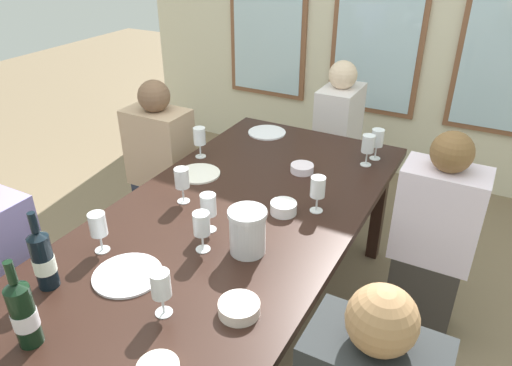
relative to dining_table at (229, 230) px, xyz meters
name	(u,v)px	position (x,y,z in m)	size (l,w,h in m)	color
ground_plane	(232,337)	(0.00, 0.00, -0.67)	(12.00, 12.00, 0.00)	#7D694E
dining_table	(229,230)	(0.00, 0.00, 0.00)	(1.08, 2.25, 0.74)	black
white_plate_0	(128,275)	(-0.12, -0.52, 0.07)	(0.26, 0.26, 0.01)	white
white_plate_1	(199,174)	(-0.35, 0.28, 0.07)	(0.23, 0.23, 0.01)	white
white_plate_2	(267,132)	(-0.29, 0.94, 0.07)	(0.23, 0.23, 0.01)	white
metal_pitcher	(247,231)	(0.20, -0.17, 0.16)	(0.16, 0.16, 0.19)	silver
wine_bottle_0	(43,259)	(-0.34, -0.70, 0.19)	(0.08, 0.08, 0.31)	black
wine_bottle_1	(23,313)	(-0.17, -0.91, 0.19)	(0.08, 0.08, 0.32)	black
tasting_bowl_1	(239,308)	(0.34, -0.49, 0.09)	(0.14, 0.14, 0.04)	white
tasting_bowl_2	(302,168)	(0.11, 0.57, 0.09)	(0.12, 0.12, 0.04)	white
tasting_bowl_3	(283,208)	(0.20, 0.15, 0.09)	(0.12, 0.12, 0.05)	white
wine_glass_0	(98,225)	(-0.32, -0.45, 0.19)	(0.07, 0.07, 0.17)	white
wine_glass_2	(161,285)	(0.12, -0.61, 0.19)	(0.07, 0.07, 0.17)	white
wine_glass_3	(368,145)	(0.39, 0.81, 0.18)	(0.07, 0.07, 0.17)	white
wine_glass_4	(202,225)	(0.03, -0.25, 0.18)	(0.07, 0.07, 0.17)	white
wine_glass_5	(208,206)	(-0.02, -0.12, 0.19)	(0.07, 0.07, 0.17)	white
wine_glass_6	(199,137)	(-0.46, 0.47, 0.19)	(0.07, 0.07, 0.17)	white
wine_glass_7	(182,180)	(-0.26, 0.02, 0.18)	(0.07, 0.07, 0.17)	white
wine_glass_8	(318,188)	(0.33, 0.24, 0.19)	(0.07, 0.07, 0.17)	white
wine_glass_9	(377,139)	(0.41, 0.91, 0.18)	(0.07, 0.07, 0.17)	white
seated_person_0	(162,171)	(-0.82, 0.54, -0.15)	(0.38, 0.24, 1.11)	#282C3B
seated_person_1	(432,243)	(0.82, 0.56, -0.15)	(0.38, 0.24, 1.11)	#38332E
seated_person_2	(1,276)	(-0.82, -0.60, -0.15)	(0.38, 0.24, 1.11)	#342C3C
seated_person_4	(337,143)	(0.00, 1.47, -0.15)	(0.24, 0.38, 1.11)	#2E2A2B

